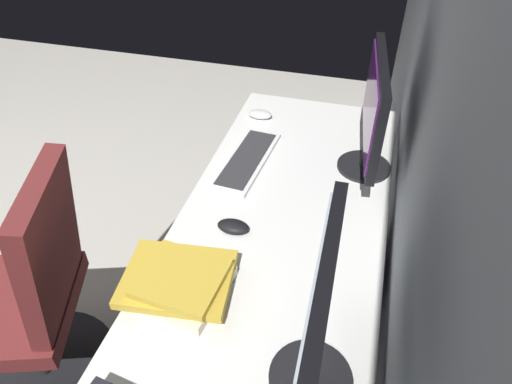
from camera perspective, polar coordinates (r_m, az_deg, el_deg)
The scene contains 10 objects.
wall_back at distance 1.06m, azimuth 24.90°, elevation 10.14°, with size 5.25×0.10×2.60m, color #8C939E.
desk at distance 1.47m, azimuth 1.91°, elevation -9.08°, with size 1.94×0.68×0.73m.
drawer_pedestal at distance 1.79m, azimuth 3.60°, elevation -12.72°, with size 0.40×0.51×0.69m.
monitor_primary at distance 1.65m, azimuth 14.46°, elevation 9.81°, with size 0.51×0.20×0.42m.
monitor_secondary at distance 0.98m, azimuth 7.76°, elevation -15.66°, with size 0.49×0.20×0.41m.
keyboard_main at distance 1.75m, azimuth -1.15°, elevation 4.03°, with size 0.43×0.17×0.02m.
mouse_main at distance 2.03m, azimuth 0.51°, elevation 9.69°, with size 0.06×0.10×0.03m, color silver.
mouse_spare at distance 1.46m, azimuth -2.88°, elevation -4.32°, with size 0.06×0.10×0.03m, color black.
book_stack_far at distance 1.29m, azimuth -9.28°, elevation -11.00°, with size 0.27×0.32×0.08m.
office_chair at distance 1.79m, azimuth -26.13°, elevation -12.83°, with size 0.56×0.60×0.97m.
Camera 1 is at (0.94, 1.88, 1.76)m, focal length 31.99 mm.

